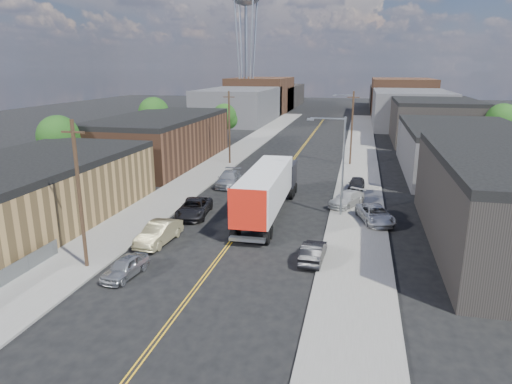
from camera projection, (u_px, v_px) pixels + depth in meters
The scene contains 32 objects.
ground at pixel (302, 148), 76.11m from camera, with size 260.00×260.00×0.00m, color black.
centerline at pixel (288, 167), 62.01m from camera, with size 0.32×120.00×0.01m, color gold.
sidewalk_left at pixel (221, 163), 64.02m from camera, with size 5.00×140.00×0.15m, color slate.
sidewalk_right at pixel (359, 170), 59.95m from camera, with size 5.00×140.00×0.15m, color slate.
warehouse_tan at pixel (36, 189), 39.74m from camera, with size 12.00×22.00×5.60m.
warehouse_brown at pixel (161, 139), 64.05m from camera, with size 12.00×26.00×6.60m.
industrial_right_b at pixel (462, 150), 57.43m from camera, with size 14.00×24.00×6.10m.
industrial_right_c at pixel (433, 121), 81.67m from camera, with size 14.00×22.00×7.60m.
skyline_left_a at pixel (240, 105), 112.23m from camera, with size 16.00×30.00×8.00m, color #363638.
skyline_right_a at pixel (409, 108), 103.66m from camera, with size 16.00×30.00×8.00m, color #363638.
skyline_left_b at pixel (261, 95), 135.47m from camera, with size 16.00×26.00×10.00m, color #4B2D1E.
skyline_right_b at pixel (401, 97), 126.90m from camera, with size 16.00×26.00×10.00m, color #4B2D1E.
skyline_left_c at pixel (274, 96), 154.67m from camera, with size 16.00×40.00×7.00m, color black.
skyline_right_c at pixel (396, 98), 146.09m from camera, with size 16.00×40.00×7.00m, color black.
streetlight_near at pixel (339, 158), 40.17m from camera, with size 3.39×0.25×9.00m.
streetlight_far at pixel (350, 117), 73.07m from camera, with size 3.39×0.25×9.00m.
utility_pole_left_near at pixel (80, 195), 29.50m from camera, with size 1.60×0.26×10.00m.
utility_pole_left_far at pixel (229, 127), 62.40m from camera, with size 1.60×0.26×10.00m.
utility_pole_right at pixel (352, 128), 61.71m from camera, with size 1.60×0.26×10.00m.
tree_left_near at pixel (59, 139), 51.66m from camera, with size 4.85×4.76×7.91m.
tree_left_mid at pixel (154, 115), 75.08m from camera, with size 5.10×5.04×8.37m.
tree_left_far at pixel (225, 117), 79.76m from camera, with size 4.35×4.20×6.97m.
tree_right_far at pixel (502, 122), 68.29m from camera, with size 4.85×4.76×7.91m.
semi_truck at pixel (269, 186), 41.68m from camera, with size 3.17×17.16×4.49m.
car_left_a at pixel (125, 267), 29.41m from camera, with size 1.56×3.87×1.32m, color #96989B.
car_left_b at pixel (159, 233), 34.97m from camera, with size 1.74×4.99×1.64m, color #91875F.
car_left_c at pixel (194, 208), 41.36m from camera, with size 2.55×5.54×1.54m, color black.
car_left_d at pixel (229, 179), 51.95m from camera, with size 2.28×5.60×1.63m, color #A3A5A8.
car_right_oncoming at pixel (313, 252), 31.71m from camera, with size 1.47×4.21×1.39m, color black.
car_right_lot_a at pixel (375, 214), 39.32m from camera, with size 2.36×5.11×1.42m, color #AAABAF.
car_right_lot_b at pixel (347, 199), 43.98m from camera, with size 1.90×4.68×1.36m, color #AFAFAF.
car_right_lot_c at pixel (356, 184), 49.46m from camera, with size 1.65×4.11×1.40m, color black.
Camera 1 is at (9.26, -15.14, 13.14)m, focal length 32.00 mm.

